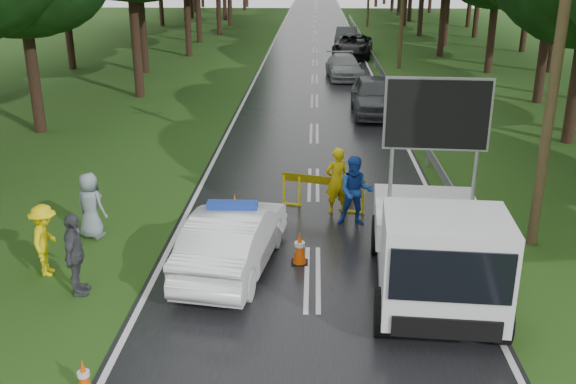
# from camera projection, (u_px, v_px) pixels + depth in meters

# --- Properties ---
(ground) EXTENTS (160.00, 160.00, 0.00)m
(ground) POSITION_uv_depth(u_px,v_px,m) (312.00, 279.00, 13.58)
(ground) COLOR #214614
(ground) RESTS_ON ground
(road) EXTENTS (7.00, 140.00, 0.02)m
(road) POSITION_uv_depth(u_px,v_px,m) (315.00, 63.00, 41.75)
(road) COLOR black
(road) RESTS_ON ground
(guardrail) EXTENTS (0.12, 60.06, 0.70)m
(guardrail) POSITION_uv_depth(u_px,v_px,m) (373.00, 56.00, 41.11)
(guardrail) COLOR gray
(guardrail) RESTS_ON ground
(utility_pole_near) EXTENTS (1.40, 0.24, 10.00)m
(utility_pole_near) POSITION_uv_depth(u_px,v_px,m) (562.00, 25.00, 13.53)
(utility_pole_near) COLOR #44361F
(utility_pole_near) RESTS_ON ground
(police_sedan) EXTENTS (2.13, 4.48, 1.56)m
(police_sedan) POSITION_uv_depth(u_px,v_px,m) (233.00, 239.00, 13.77)
(police_sedan) COLOR white
(police_sedan) RESTS_ON ground
(work_truck) EXTENTS (2.63, 5.32, 4.13)m
(work_truck) POSITION_uv_depth(u_px,v_px,m) (435.00, 246.00, 12.45)
(work_truck) COLOR gray
(work_truck) RESTS_ON ground
(barrier) EXTENTS (2.21, 0.69, 0.95)m
(barrier) POSITION_uv_depth(u_px,v_px,m) (323.00, 185.00, 17.09)
(barrier) COLOR yellow
(barrier) RESTS_ON ground
(officer) EXTENTS (0.77, 0.67, 1.79)m
(officer) POSITION_uv_depth(u_px,v_px,m) (337.00, 180.00, 16.85)
(officer) COLOR #DCB90B
(officer) RESTS_ON ground
(civilian) EXTENTS (0.90, 0.72, 1.80)m
(civilian) POSITION_uv_depth(u_px,v_px,m) (356.00, 191.00, 16.05)
(civilian) COLOR #1941A5
(civilian) RESTS_ON ground
(bystander_left) EXTENTS (0.72, 1.09, 1.58)m
(bystander_left) POSITION_uv_depth(u_px,v_px,m) (45.00, 240.00, 13.53)
(bystander_left) COLOR yellow
(bystander_left) RESTS_ON ground
(bystander_mid) EXTENTS (0.54, 1.05, 1.72)m
(bystander_mid) POSITION_uv_depth(u_px,v_px,m) (75.00, 255.00, 12.71)
(bystander_mid) COLOR #44464C
(bystander_mid) RESTS_ON ground
(bystander_right) EXTENTS (0.93, 0.79, 1.63)m
(bystander_right) POSITION_uv_depth(u_px,v_px,m) (91.00, 205.00, 15.36)
(bystander_right) COLOR gray
(bystander_right) RESTS_ON ground
(queue_car_first) EXTENTS (1.95, 4.82, 1.64)m
(queue_car_first) POSITION_uv_depth(u_px,v_px,m) (375.00, 96.00, 27.68)
(queue_car_first) COLOR #43464B
(queue_car_first) RESTS_ON ground
(queue_car_second) EXTENTS (2.19, 4.64, 1.31)m
(queue_car_second) POSITION_uv_depth(u_px,v_px,m) (344.00, 67.00, 36.19)
(queue_car_second) COLOR #919498
(queue_car_second) RESTS_ON ground
(queue_car_third) EXTENTS (3.16, 5.77, 1.53)m
(queue_car_third) POSITION_uv_depth(u_px,v_px,m) (353.00, 46.00, 44.09)
(queue_car_third) COLOR black
(queue_car_third) RESTS_ON ground
(queue_car_fourth) EXTENTS (1.95, 4.49, 1.43)m
(queue_car_fourth) POSITION_uv_depth(u_px,v_px,m) (346.00, 36.00, 49.75)
(queue_car_fourth) COLOR #3C3F44
(queue_car_fourth) RESTS_ON ground
(cone_near_left) EXTENTS (0.31, 0.31, 0.65)m
(cone_near_left) POSITION_uv_depth(u_px,v_px,m) (84.00, 378.00, 9.86)
(cone_near_left) COLOR black
(cone_near_left) RESTS_ON ground
(cone_center) EXTENTS (0.37, 0.37, 0.79)m
(cone_center) POSITION_uv_depth(u_px,v_px,m) (300.00, 248.00, 14.12)
(cone_center) COLOR black
(cone_center) RESTS_ON ground
(cone_far) EXTENTS (0.33, 0.33, 0.69)m
(cone_far) POSITION_uv_depth(u_px,v_px,m) (352.00, 186.00, 18.12)
(cone_far) COLOR black
(cone_far) RESTS_ON ground
(cone_left_mid) EXTENTS (0.37, 0.37, 0.79)m
(cone_left_mid) POSITION_uv_depth(u_px,v_px,m) (235.00, 209.00, 16.35)
(cone_left_mid) COLOR black
(cone_left_mid) RESTS_ON ground
(cone_right) EXTENTS (0.37, 0.37, 0.79)m
(cone_right) POSITION_uv_depth(u_px,v_px,m) (417.00, 235.00, 14.77)
(cone_right) COLOR black
(cone_right) RESTS_ON ground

